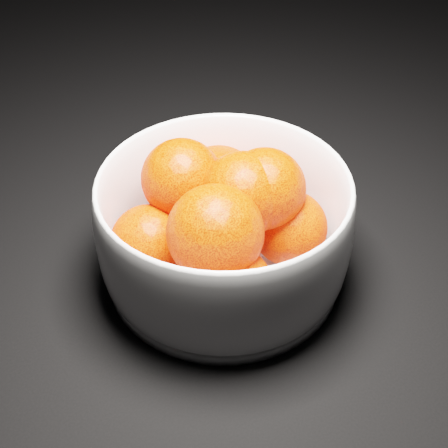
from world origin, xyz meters
TOP-DOWN VIEW (x-y plane):
  - ground at (0.00, 0.00)m, footprint 3.00×3.00m
  - bowl at (0.00, 0.09)m, footprint 0.24×0.24m
  - orange_pile at (0.01, 0.10)m, footprint 0.19×0.20m

SIDE VIEW (x-z plane):
  - ground at x=0.00m, z-range 0.00..0.00m
  - bowl at x=0.00m, z-range 0.00..0.12m
  - orange_pile at x=0.01m, z-range 0.01..0.14m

